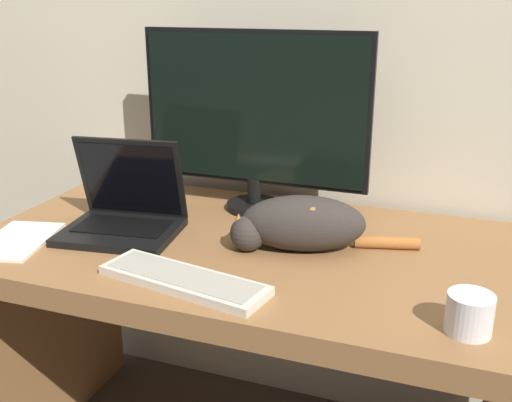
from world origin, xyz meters
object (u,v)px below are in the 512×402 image
monitor (254,116)px  cat (300,223)px  external_keyboard (184,280)px  laptop (124,214)px  coffee_mug (469,314)px

monitor → cat: size_ratio=1.47×
external_keyboard → cat: 0.34m
laptop → external_keyboard: (0.29, -0.23, -0.04)m
external_keyboard → coffee_mug: 0.60m
external_keyboard → cat: bearing=66.1°
monitor → coffee_mug: size_ratio=7.56×
laptop → coffee_mug: bearing=-21.4°
cat → external_keyboard: bearing=-139.2°
cat → coffee_mug: cat is taller
laptop → external_keyboard: laptop is taller
coffee_mug → laptop: bearing=165.9°
external_keyboard → coffee_mug: coffee_mug is taller
monitor → external_keyboard: (0.02, -0.52, -0.27)m
external_keyboard → monitor: bearing=103.0°
monitor → laptop: bearing=-132.6°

